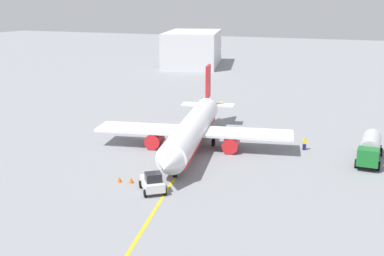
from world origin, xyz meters
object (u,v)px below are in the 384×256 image
Objects in this scene: airplane at (193,130)px; refueling_worker at (304,144)px; fuel_tanker at (370,148)px; pushback_tug at (153,183)px; safety_cone_nose at (131,180)px; safety_cone_wingtip at (119,179)px.

airplane reaches higher than refueling_worker.
pushback_tug is (18.97, -20.63, -0.71)m from fuel_tanker.
safety_cone_nose is (14.26, -1.57, -2.28)m from airplane.
pushback_tug is at bearing 76.55° from safety_cone_wingtip.
airplane is 15.78m from pushback_tug.
refueling_worker is at bearing 138.89° from safety_cone_wingtip.
safety_cone_wingtip is at bearing -41.11° from refueling_worker.
refueling_worker is at bearing 109.52° from airplane.
fuel_tanker is (-3.36, 22.36, -0.88)m from airplane.
fuel_tanker is 29.75m from safety_cone_nose.
pushback_tug is at bearing 67.73° from safety_cone_nose.
pushback_tug is 6.61× the size of safety_cone_nose.
pushback_tug reaches higher than refueling_worker.
pushback_tug is 2.39× the size of refueling_worker.
refueling_worker is (-20.61, 12.38, -0.19)m from pushback_tug.
fuel_tanker reaches higher than safety_cone_nose.
airplane is 53.85× the size of safety_cone_wingtip.
refueling_worker is at bearing 149.00° from pushback_tug.
pushback_tug is at bearing 6.30° from airplane.
refueling_worker is 25.89m from safety_cone_wingtip.
airplane is at bearing -70.48° from refueling_worker.
safety_cone_wingtip is at bearing -103.45° from pushback_tug.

